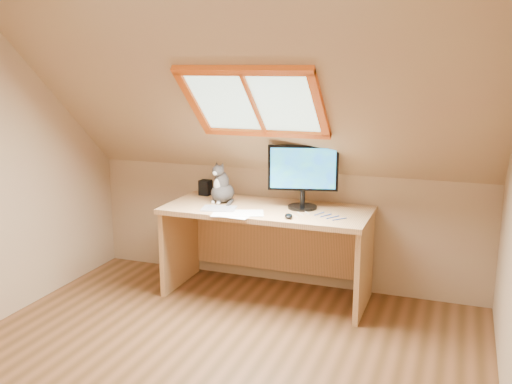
% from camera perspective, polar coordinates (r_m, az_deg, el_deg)
% --- Properties ---
extents(ground, '(3.50, 3.50, 0.00)m').
position_cam_1_polar(ground, '(3.70, -6.07, -18.14)').
color(ground, brown).
rests_on(ground, ground).
extents(room_shell, '(3.52, 3.52, 2.41)m').
position_cam_1_polar(room_shell, '(3.13, -7.43, 4.12)').
color(room_shell, tan).
rests_on(room_shell, ground).
extents(desk, '(1.66, 0.73, 0.76)m').
position_cam_1_polar(desk, '(4.73, 1.37, -4.08)').
color(desk, tan).
rests_on(desk, ground).
extents(monitor, '(0.55, 0.24, 0.51)m').
position_cam_1_polar(monitor, '(4.53, 4.72, 1.96)').
color(monitor, black).
rests_on(monitor, desk).
extents(cat, '(0.25, 0.27, 0.35)m').
position_cam_1_polar(cat, '(4.77, -3.43, 0.43)').
color(cat, '#484240').
rests_on(cat, desk).
extents(desk_speaker, '(0.10, 0.10, 0.13)m').
position_cam_1_polar(desk_speaker, '(5.06, -5.08, 0.45)').
color(desk_speaker, black).
rests_on(desk_speaker, desk).
extents(graphics_tablet, '(0.30, 0.24, 0.01)m').
position_cam_1_polar(graphics_tablet, '(4.56, -3.74, -1.67)').
color(graphics_tablet, '#B2B2B7').
rests_on(graphics_tablet, desk).
extents(mouse, '(0.09, 0.12, 0.03)m').
position_cam_1_polar(mouse, '(4.30, 3.28, -2.41)').
color(mouse, black).
rests_on(mouse, desk).
extents(papers, '(0.35, 0.30, 0.01)m').
position_cam_1_polar(papers, '(4.43, -2.28, -2.13)').
color(papers, white).
rests_on(papers, desk).
extents(cables, '(0.51, 0.26, 0.01)m').
position_cam_1_polar(cables, '(4.37, 6.08, -2.38)').
color(cables, silver).
rests_on(cables, desk).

